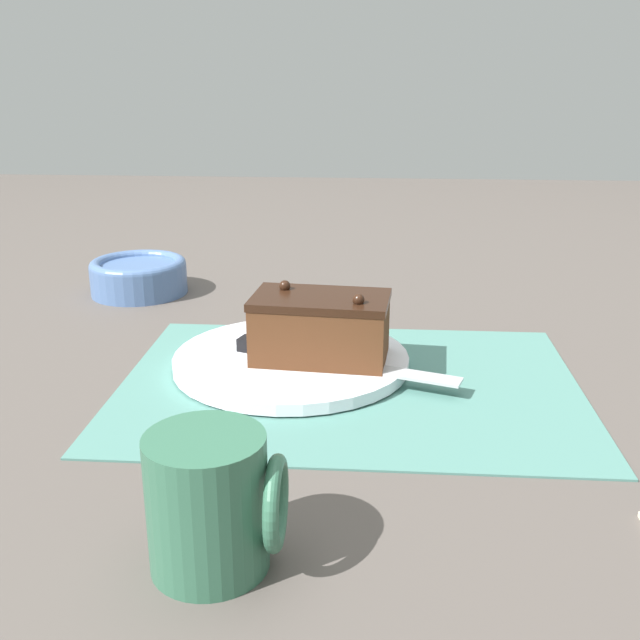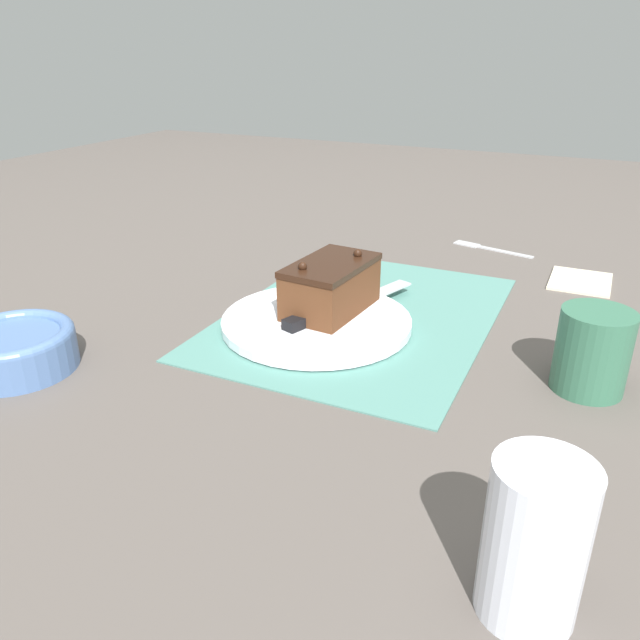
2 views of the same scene
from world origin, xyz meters
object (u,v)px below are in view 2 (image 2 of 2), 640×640
object	(u,v)px
cake_plate	(317,322)
small_bowl	(15,348)
coffee_mug	(593,350)
serving_knife	(330,310)
dessert_fork	(486,247)
drinking_glass	(535,542)
chocolate_cake	(331,286)

from	to	relation	value
cake_plate	small_bowl	bearing A→B (deg)	132.83
cake_plate	small_bowl	distance (m)	0.36
cake_plate	coffee_mug	xyz separation A→B (m)	(-0.01, -0.33, 0.04)
cake_plate	serving_knife	size ratio (longest dim) A/B	1.06
small_bowl	coffee_mug	distance (m)	0.64
cake_plate	dessert_fork	world-z (taller)	cake_plate
serving_knife	coffee_mug	bearing A→B (deg)	13.47
drinking_glass	small_bowl	world-z (taller)	drinking_glass
drinking_glass	coffee_mug	bearing A→B (deg)	-2.91
serving_knife	drinking_glass	distance (m)	0.47
drinking_glass	small_bowl	distance (m)	0.59
chocolate_cake	serving_knife	distance (m)	0.03
coffee_mug	cake_plate	bearing A→B (deg)	87.81
small_bowl	coffee_mug	bearing A→B (deg)	-68.71
serving_knife	small_bowl	distance (m)	0.38
chocolate_cake	drinking_glass	xyz separation A→B (m)	(-0.37, -0.31, 0.01)
serving_knife	dessert_fork	bearing A→B (deg)	93.37
cake_plate	coffee_mug	world-z (taller)	coffee_mug
small_bowl	chocolate_cake	bearing A→B (deg)	-44.33
cake_plate	serving_knife	distance (m)	0.02
drinking_glass	coffee_mug	world-z (taller)	drinking_glass
cake_plate	chocolate_cake	size ratio (longest dim) A/B	1.70
dessert_fork	drinking_glass	bearing A→B (deg)	-152.76
chocolate_cake	cake_plate	bearing A→B (deg)	169.41
cake_plate	small_bowl	xyz separation A→B (m)	(-0.25, 0.27, 0.02)
small_bowl	serving_knife	bearing A→B (deg)	-46.30
cake_plate	dessert_fork	size ratio (longest dim) A/B	1.67
dessert_fork	coffee_mug	bearing A→B (deg)	-142.26
cake_plate	serving_knife	xyz separation A→B (m)	(0.02, -0.01, 0.01)
drinking_glass	cake_plate	bearing A→B (deg)	42.72
dessert_fork	small_bowl	bearing A→B (deg)	164.27
cake_plate	drinking_glass	xyz separation A→B (m)	(-0.34, -0.32, 0.05)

